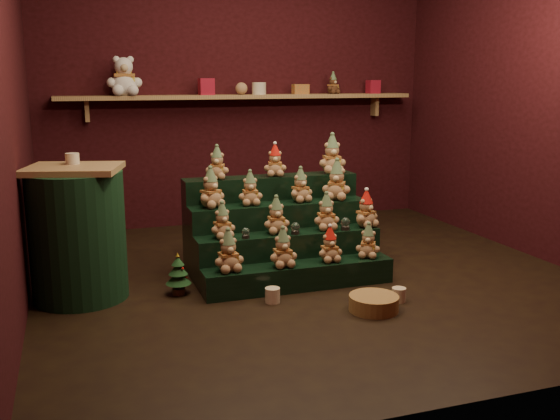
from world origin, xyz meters
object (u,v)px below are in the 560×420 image
object	(u,v)px
wicker_basket	(374,303)
snow_globe_a	(246,233)
snow_globe_b	(295,228)
mini_christmas_tree	(178,274)
mug_left	(273,295)
brown_bear	(333,83)
snow_globe_c	(345,224)
riser_tier_front	(299,276)
side_table	(78,234)
white_bear	(124,71)
mug_right	(399,295)

from	to	relation	value
wicker_basket	snow_globe_a	bearing A→B (deg)	131.82
snow_globe_b	mini_christmas_tree	world-z (taller)	snow_globe_b
snow_globe_b	mug_left	world-z (taller)	snow_globe_b
brown_bear	snow_globe_c	bearing A→B (deg)	-129.27
riser_tier_front	brown_bear	world-z (taller)	brown_bear
side_table	white_bear	distance (m)	2.14
mini_christmas_tree	riser_tier_front	bearing A→B (deg)	-9.52
snow_globe_c	white_bear	distance (m)	2.63
snow_globe_a	mug_left	xyz separation A→B (m)	(0.08, -0.38, -0.35)
snow_globe_a	snow_globe_b	size ratio (longest dim) A/B	0.87
wicker_basket	brown_bear	world-z (taller)	brown_bear
mini_christmas_tree	brown_bear	distance (m)	3.04
mug_left	mug_right	bearing A→B (deg)	-17.45
snow_globe_b	side_table	world-z (taller)	side_table
side_table	mug_right	distance (m)	2.21
mug_left	riser_tier_front	bearing A→B (deg)	39.01
snow_globe_b	side_table	size ratio (longest dim) A/B	0.10
snow_globe_a	wicker_basket	world-z (taller)	snow_globe_a
snow_globe_a	mini_christmas_tree	distance (m)	0.56
riser_tier_front	side_table	world-z (taller)	side_table
wicker_basket	white_bear	distance (m)	3.29
wicker_basket	snow_globe_c	bearing A→B (deg)	80.39
snow_globe_c	wicker_basket	size ratio (longest dim) A/B	0.29
side_table	mug_left	xyz separation A→B (m)	(1.22, -0.52, -0.40)
side_table	mug_left	world-z (taller)	side_table
riser_tier_front	brown_bear	distance (m)	2.71
snow_globe_a	snow_globe_b	world-z (taller)	snow_globe_b
mini_christmas_tree	white_bear	bearing A→B (deg)	94.01
brown_bear	snow_globe_b	bearing A→B (deg)	-139.13
mini_christmas_tree	wicker_basket	world-z (taller)	mini_christmas_tree
riser_tier_front	side_table	bearing A→B (deg)	168.75
mug_right	wicker_basket	distance (m)	0.26
riser_tier_front	snow_globe_b	size ratio (longest dim) A/B	15.83
snow_globe_c	mini_christmas_tree	world-z (taller)	snow_globe_c
white_bear	brown_bear	bearing A→B (deg)	1.03
wicker_basket	white_bear	world-z (taller)	white_bear
side_table	wicker_basket	size ratio (longest dim) A/B	2.82
snow_globe_b	snow_globe_a	bearing A→B (deg)	180.00
mini_christmas_tree	brown_bear	xyz separation A→B (m)	(1.98, 1.92, 1.28)
snow_globe_b	snow_globe_c	size ratio (longest dim) A/B	0.93
side_table	riser_tier_front	bearing A→B (deg)	3.99
snow_globe_b	snow_globe_c	xyz separation A→B (m)	(0.40, 0.00, 0.00)
mini_christmas_tree	wicker_basket	xyz separation A→B (m)	(1.15, -0.71, -0.10)
white_bear	snow_globe_c	bearing A→B (deg)	-52.43
side_table	white_bear	xyz separation A→B (m)	(0.51, 1.77, 1.09)
snow_globe_a	mug_left	bearing A→B (deg)	-78.46
riser_tier_front	snow_globe_a	bearing A→B (deg)	155.33
snow_globe_c	mug_left	world-z (taller)	snow_globe_c
snow_globe_a	white_bear	distance (m)	2.31
snow_globe_c	white_bear	size ratio (longest dim) A/B	0.21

